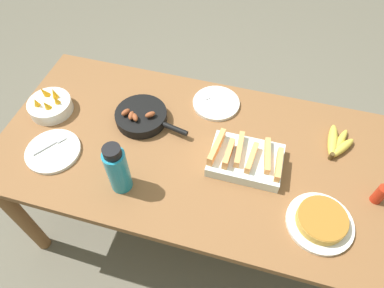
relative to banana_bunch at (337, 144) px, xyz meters
name	(u,v)px	position (x,y,z in m)	size (l,w,h in m)	color
ground_plane	(192,221)	(-0.60, -0.18, -0.78)	(14.00, 14.00, 0.00)	#666051
dining_table	(192,161)	(-0.60, -0.18, -0.12)	(1.71, 0.86, 0.76)	brown
banana_bunch	(337,144)	(0.00, 0.00, 0.00)	(0.12, 0.20, 0.04)	gold
melon_tray	(245,159)	(-0.37, -0.20, 0.02)	(0.30, 0.21, 0.10)	silver
skillet	(142,117)	(-0.87, -0.09, 0.01)	(0.35, 0.24, 0.08)	black
frittata_plate_center	(321,221)	(-0.05, -0.39, 0.01)	(0.25, 0.25, 0.06)	silver
empty_plate_near_front	(53,151)	(-1.17, -0.36, -0.01)	(0.23, 0.23, 0.02)	silver
empty_plate_far_left	(216,103)	(-0.56, 0.11, -0.01)	(0.22, 0.22, 0.02)	silver
fruit_bowl_mango	(50,105)	(-1.30, -0.14, 0.02)	(0.20, 0.20, 0.11)	silver
water_bottle	(117,169)	(-0.83, -0.43, 0.10)	(0.09, 0.09, 0.25)	teal
hot_sauce_bottle	(382,192)	(0.16, -0.23, 0.04)	(0.04, 0.04, 0.15)	#B72814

